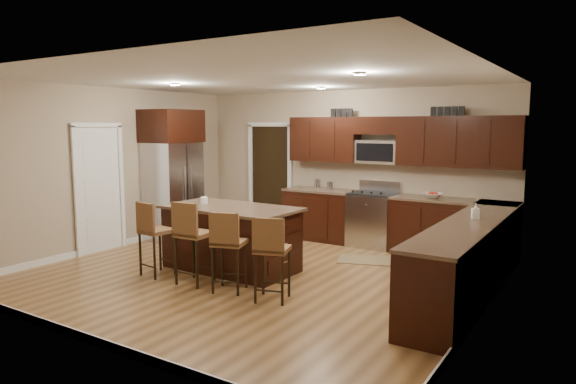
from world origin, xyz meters
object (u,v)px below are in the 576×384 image
Objects in this scene: stool_extra at (271,249)px; island at (231,240)px; range at (373,219)px; stool_mid at (191,233)px; stool_left at (153,230)px; stool_right at (228,242)px; refrigerator at (173,173)px.

island is at bearing 128.22° from stool_extra.
stool_mid is (-1.14, -3.29, 0.21)m from range.
stool_left is at bearing -119.47° from range.
range is 3.33m from stool_right.
stool_right is at bearing -1.90° from stool_mid.
stool_mid is 0.47× the size of refrigerator.
refrigerator reaches higher than stool_right.
stool_extra is at bearing 7.79° from stool_left.
range is at bearing 65.99° from island.
range is at bearing 68.22° from stool_left.
stool_left is 1.01× the size of stool_right.
range reaches higher than stool_extra.
stool_mid is 1.07× the size of stool_extra.
range is 1.08× the size of stool_extra.
refrigerator is at bearing 133.25° from stool_extra.
island is 1.81× the size of stool_mid.
island is at bearing 108.10° from stool_right.
stool_mid is 2.89m from refrigerator.
range is 1.08× the size of stool_right.
stool_extra is (1.27, -0.84, 0.21)m from island.
stool_extra is at bearing -2.27° from stool_mid.
island is 0.85× the size of refrigerator.
range is 1.01× the size of stool_mid.
stool_extra is at bearing -88.16° from range.
refrigerator is at bearing -156.48° from range.
stool_left is at bearing 177.05° from stool_mid.
island is at bearing 58.30° from stool_left.
stool_extra is (0.11, -3.28, 0.17)m from range.
stool_extra is at bearing -31.95° from island.
stool_left is (-1.85, -3.28, 0.17)m from range.
island is (-1.16, -2.44, -0.04)m from range.
stool_left is at bearing -51.92° from refrigerator.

